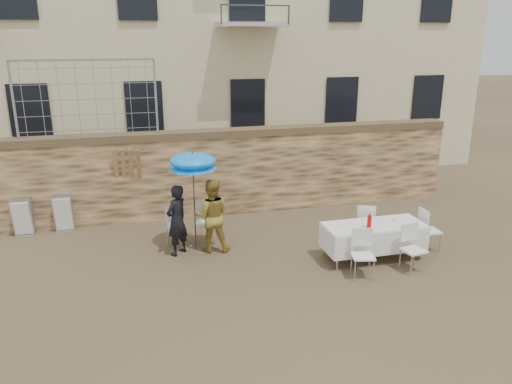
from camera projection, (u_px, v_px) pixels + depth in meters
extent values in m
plane|color=brown|center=(265.00, 306.00, 8.75)|extent=(80.00, 80.00, 0.00)
cube|color=olive|center=(215.00, 173.00, 13.04)|extent=(13.00, 0.50, 2.20)
imported|color=black|center=(177.00, 220.00, 10.62)|extent=(0.67, 0.66, 1.55)
imported|color=gold|center=(212.00, 216.00, 10.78)|extent=(0.90, 0.76, 1.63)
cylinder|color=#3F3F44|center=(195.00, 210.00, 10.76)|extent=(0.03, 0.03, 1.86)
cone|color=#0A85F9|center=(193.00, 164.00, 10.45)|extent=(1.02, 1.02, 0.22)
cube|color=white|center=(374.00, 225.00, 10.40)|extent=(2.10, 0.85, 0.05)
cylinder|color=silver|center=(338.00, 253.00, 9.97)|extent=(0.04, 0.04, 0.74)
cylinder|color=silver|center=(422.00, 244.00, 10.42)|extent=(0.04, 0.04, 0.74)
cylinder|color=silver|center=(325.00, 240.00, 10.61)|extent=(0.04, 0.04, 0.74)
cylinder|color=silver|center=(405.00, 232.00, 11.06)|extent=(0.04, 0.04, 0.74)
cylinder|color=red|center=(369.00, 222.00, 10.17)|extent=(0.09, 0.09, 0.26)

